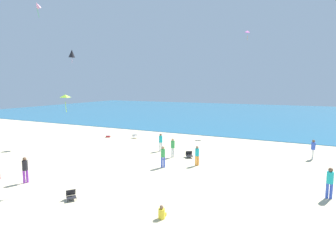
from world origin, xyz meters
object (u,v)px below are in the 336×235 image
person_0 (25,168)px  person_6 (163,155)px  person_1 (162,213)px  beach_chair_mid_beach (71,195)px  person_5 (173,146)px  person_2 (197,154)px  kite_magenta (248,32)px  beach_chair_far_left (135,136)px  person_7 (330,181)px  kite_black (72,54)px  beach_chair_far_right (189,155)px  kite_pink (38,5)px  person_3 (161,141)px  person_4 (313,148)px  cooler_box (108,136)px  kite_lime (65,96)px

person_0 → person_6: size_ratio=1.02×
person_1 → person_6: size_ratio=0.40×
beach_chair_mid_beach → person_5: (1.45, 10.15, 0.70)m
person_2 → kite_magenta: bearing=131.1°
beach_chair_far_left → person_7: bearing=19.9°
kite_black → beach_chair_mid_beach: bearing=-46.4°
beach_chair_mid_beach → person_6: bearing=114.4°
person_7 → kite_magenta: (-7.82, 20.28, 12.13)m
person_6 → kite_black: 15.99m
beach_chair_far_right → kite_magenta: kite_magenta is taller
beach_chair_far_left → person_0: (1.56, -15.30, 0.70)m
beach_chair_far_left → kite_pink: (-3.68, -9.39, 12.74)m
kite_magenta → person_2: bearing=-92.2°
person_0 → kite_magenta: bearing=-86.1°
person_1 → person_6: 7.76m
person_6 → person_1: bearing=-172.3°
person_2 → kite_magenta: (0.68, 17.62, 12.24)m
person_6 → beach_chair_far_left: bearing=24.4°
kite_pink → kite_magenta: (14.54, 19.85, 0.13)m
person_3 → person_4: person_3 is taller
person_5 → kite_black: (-12.33, 1.26, 8.56)m
person_1 → person_5: 10.62m
person_1 → beach_chair_far_right: bearing=7.4°
person_0 → person_1: person_0 is taller
kite_pink → person_1: bearing=-22.6°
person_7 → kite_black: 25.55m
person_3 → person_7: bearing=17.0°
beach_chair_far_left → person_1: (11.40, -15.66, -0.03)m
cooler_box → person_2: person_2 is taller
person_0 → person_6: 9.23m
beach_chair_far_right → kite_magenta: 20.41m
beach_chair_far_right → person_6: 3.63m
person_2 → person_3: bearing=-168.7°
cooler_box → person_1: bearing=-45.3°
kite_magenta → kite_lime: bearing=-105.1°
beach_chair_mid_beach → person_1: bearing=42.6°
beach_chair_far_right → beach_chair_far_left: bearing=-150.7°
beach_chair_mid_beach → kite_lime: 5.83m
person_2 → kite_pink: 18.54m
person_7 → person_3: bearing=-122.2°
beach_chair_far_left → kite_pink: 16.25m
person_2 → kite_lime: size_ratio=1.42×
person_5 → beach_chair_mid_beach: bearing=106.2°
beach_chair_mid_beach → kite_pink: size_ratio=0.58×
person_2 → person_6: bearing=-101.0°
person_3 → beach_chair_far_left: bearing=-177.7°
person_6 → kite_lime: size_ratio=1.51×
person_2 → person_5: person_5 is taller
beach_chair_mid_beach → person_6: 7.53m
beach_chair_far_left → person_0: 15.39m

